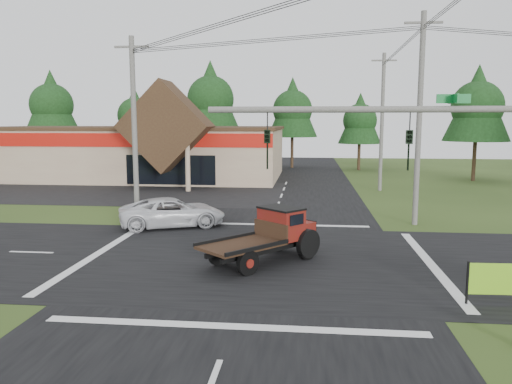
# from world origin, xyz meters

# --- Properties ---
(ground) EXTENTS (120.00, 120.00, 0.00)m
(ground) POSITION_xyz_m (0.00, 0.00, 0.00)
(ground) COLOR #2C4117
(ground) RESTS_ON ground
(road_ns) EXTENTS (12.00, 120.00, 0.02)m
(road_ns) POSITION_xyz_m (0.00, 0.00, 0.01)
(road_ns) COLOR black
(road_ns) RESTS_ON ground
(road_ew) EXTENTS (120.00, 12.00, 0.02)m
(road_ew) POSITION_xyz_m (0.00, 0.00, 0.01)
(road_ew) COLOR black
(road_ew) RESTS_ON ground
(parking_apron) EXTENTS (28.00, 14.00, 0.02)m
(parking_apron) POSITION_xyz_m (-14.00, 19.00, 0.01)
(parking_apron) COLOR black
(parking_apron) RESTS_ON ground
(cvs_building) EXTENTS (30.40, 18.20, 9.19)m
(cvs_building) POSITION_xyz_m (-15.70, 29.57, 2.78)
(cvs_building) COLOR tan
(cvs_building) RESTS_ON ground
(traffic_signal_mast) EXTENTS (8.12, 0.24, 7.00)m
(traffic_signal_mast) POSITION_xyz_m (5.82, -7.50, 4.43)
(traffic_signal_mast) COLOR #595651
(traffic_signal_mast) RESTS_ON ground
(utility_pole_nw) EXTENTS (2.00, 0.30, 10.50)m
(utility_pole_nw) POSITION_xyz_m (-8.00, 8.00, 5.39)
(utility_pole_nw) COLOR #595651
(utility_pole_nw) RESTS_ON ground
(utility_pole_ne) EXTENTS (2.00, 0.30, 11.50)m
(utility_pole_ne) POSITION_xyz_m (8.00, 8.00, 5.89)
(utility_pole_ne) COLOR #595651
(utility_pole_ne) RESTS_ON ground
(utility_pole_n) EXTENTS (2.00, 0.30, 11.20)m
(utility_pole_n) POSITION_xyz_m (8.00, 22.00, 5.74)
(utility_pole_n) COLOR #595651
(utility_pole_n) RESTS_ON ground
(tree_row_a) EXTENTS (6.72, 6.72, 12.12)m
(tree_row_a) POSITION_xyz_m (-30.00, 40.00, 8.05)
(tree_row_a) COLOR #332316
(tree_row_a) RESTS_ON ground
(tree_row_b) EXTENTS (5.60, 5.60, 10.10)m
(tree_row_b) POSITION_xyz_m (-20.00, 42.00, 6.70)
(tree_row_b) COLOR #332316
(tree_row_b) RESTS_ON ground
(tree_row_c) EXTENTS (7.28, 7.28, 13.13)m
(tree_row_c) POSITION_xyz_m (-10.00, 41.00, 8.72)
(tree_row_c) COLOR #332316
(tree_row_c) RESTS_ON ground
(tree_row_d) EXTENTS (6.16, 6.16, 11.11)m
(tree_row_d) POSITION_xyz_m (0.00, 42.00, 7.38)
(tree_row_d) COLOR #332316
(tree_row_d) RESTS_ON ground
(tree_row_e) EXTENTS (5.04, 5.04, 9.09)m
(tree_row_e) POSITION_xyz_m (8.00, 40.00, 6.03)
(tree_row_e) COLOR #332316
(tree_row_e) RESTS_ON ground
(tree_side_ne) EXTENTS (6.16, 6.16, 11.11)m
(tree_side_ne) POSITION_xyz_m (18.00, 30.00, 7.38)
(tree_side_ne) COLOR #332316
(tree_side_ne) RESTS_ON ground
(antique_flatbed_truck) EXTENTS (5.05, 5.30, 2.22)m
(antique_flatbed_truck) POSITION_xyz_m (0.24, -0.52, 1.11)
(antique_flatbed_truck) COLOR #59180C
(antique_flatbed_truck) RESTS_ON ground
(white_pickup) EXTENTS (6.27, 4.57, 1.58)m
(white_pickup) POSITION_xyz_m (-5.32, 6.07, 0.79)
(white_pickup) COLOR silver
(white_pickup) RESTS_ON ground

